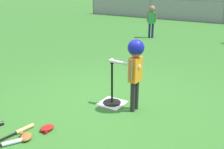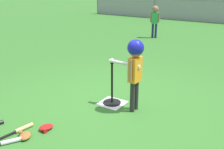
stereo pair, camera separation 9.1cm
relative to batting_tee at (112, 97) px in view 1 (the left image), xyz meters
The scene contains 11 objects.
ground_plane 0.18m from the batting_tee, 129.22° to the right, with size 60.00×60.00×0.00m, color #336B28.
home_plate 0.12m from the batting_tee, 116.57° to the right, with size 0.44×0.44×0.01m, color white.
batting_tee is the anchor object (origin of this frame).
baseball_on_tee 0.67m from the batting_tee, 90.00° to the right, with size 0.07×0.07×0.07m, color white.
batter_child 0.87m from the batting_tee, ahead, with size 0.65×0.35×1.23m.
fielder_near_left 6.03m from the batting_tee, 107.11° to the left, with size 0.34×0.24×1.20m.
spare_bat_silver 1.92m from the batting_tee, 105.48° to the right, with size 0.35×0.51×0.06m.
spare_bat_wood 1.65m from the batting_tee, 112.10° to the right, with size 0.14×0.58×0.06m.
glove_by_plate 1.67m from the batting_tee, 104.79° to the right, with size 0.26×0.27×0.07m.
glove_near_bats 1.34m from the batting_tee, 104.70° to the right, with size 0.20×0.25×0.07m.
outfield_fence 10.88m from the batting_tee, 90.44° to the left, with size 16.06×0.06×1.15m.
Camera 1 is at (2.39, -3.66, 2.11)m, focal length 43.16 mm.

